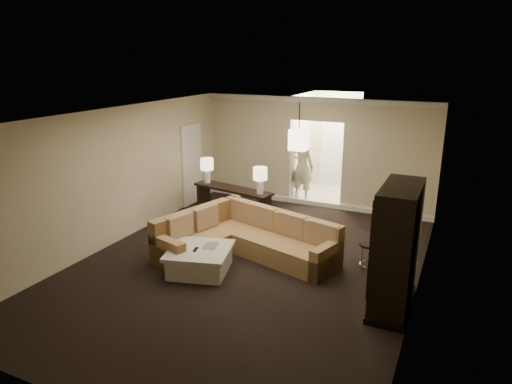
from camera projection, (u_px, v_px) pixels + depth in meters
The scene contains 19 objects.
ground at pixel (247, 265), 8.58m from camera, with size 8.00×8.00×0.00m, color black.
wall_back at pixel (316, 153), 11.65m from camera, with size 6.00×0.04×2.80m, color beige.
wall_front at pixel (76, 297), 4.71m from camera, with size 6.00×0.04×2.80m, color beige.
wall_left at pixel (116, 176), 9.39m from camera, with size 0.04×8.00×2.80m, color beige.
wall_right at pixel (423, 218), 6.96m from camera, with size 0.04×8.00×2.80m, color beige.
ceiling at pixel (246, 116), 7.77m from camera, with size 6.00×8.00×0.02m, color silver.
crown_molding at pixel (317, 100), 11.22m from camera, with size 6.00×0.10×0.12m, color silver.
baseboard at pixel (313, 203), 11.99m from camera, with size 6.00×0.10×0.12m, color silver.
side_door at pixel (192, 164), 11.91m from camera, with size 0.05×0.90×2.10m, color white.
foyer at pixel (330, 147), 12.84m from camera, with size 1.44×2.02×2.80m.
sectional_sofa at pixel (244, 239), 8.93m from camera, with size 3.39×2.46×0.87m.
coffee_table at pixel (200, 260), 8.29m from camera, with size 1.34×1.34×0.46m.
console_table at pixel (233, 201), 10.83m from camera, with size 2.10×0.85×0.79m.
armoire at pixel (396, 251), 6.90m from camera, with size 0.59×1.38×1.98m.
drink_table at pixel (370, 251), 8.33m from camera, with size 0.41×0.41×0.51m.
table_lamp_left at pixel (207, 167), 11.07m from camera, with size 0.32×0.32×0.61m.
table_lamp_right at pixel (260, 176), 10.18m from camera, with size 0.32×0.32×0.61m.
pendant_light at pixel (299, 139), 10.36m from camera, with size 0.38×0.38×1.09m.
person at pixel (303, 163), 12.21m from camera, with size 0.74×0.49×2.04m, color beige.
Camera 1 is at (3.46, -7.01, 3.79)m, focal length 32.00 mm.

